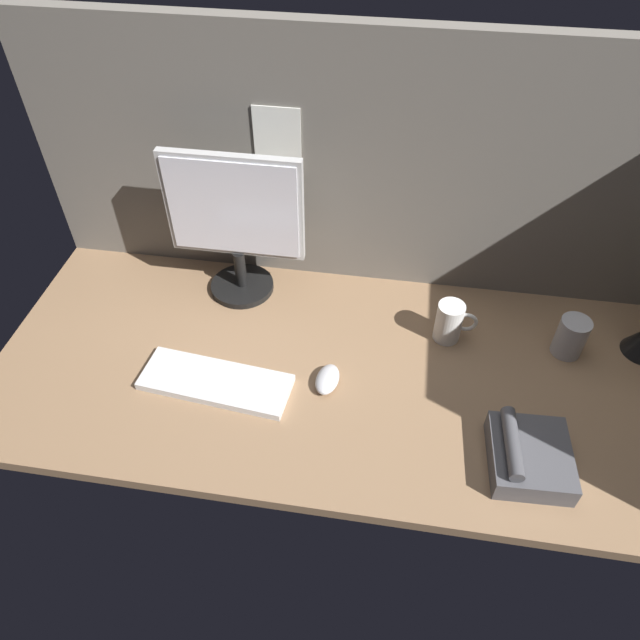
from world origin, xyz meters
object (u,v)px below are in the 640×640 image
object	(u,v)px
mug_ceramic_white	(450,322)
mug_steel	(571,337)
monitor	(235,222)
keyboard	(216,382)
mouse	(327,379)
desk_phone	(528,456)

from	to	relation	value
mug_ceramic_white	mug_steel	bearing A→B (deg)	-0.71
mug_ceramic_white	mug_steel	world-z (taller)	mug_ceramic_white
monitor	keyboard	distance (cm)	42.63
mouse	mug_steel	xyz separation A→B (cm)	(59.62, 20.31, 3.75)
monitor	desk_phone	size ratio (longest dim) A/B	2.15
keyboard	desk_phone	distance (cm)	74.24
mouse	mug_ceramic_white	size ratio (longest dim) A/B	0.84
keyboard	mouse	xyz separation A→B (cm)	(27.10, 4.59, 0.70)
mouse	mug_steel	bearing A→B (deg)	25.73
monitor	mug_steel	size ratio (longest dim) A/B	3.88
mug_steel	mug_ceramic_white	bearing A→B (deg)	179.29
monitor	keyboard	world-z (taller)	monitor
mouse	desk_phone	xyz separation A→B (cm)	(46.29, -15.60, 1.49)
desk_phone	mouse	bearing A→B (deg)	161.38
desk_phone	keyboard	bearing A→B (deg)	171.47
mug_ceramic_white	mug_steel	distance (cm)	30.49
monitor	mug_steel	world-z (taller)	monitor
keyboard	desk_phone	xyz separation A→B (cm)	(73.39, -11.00, 2.19)
mouse	mug_steel	size ratio (longest dim) A/B	0.88
keyboard	mouse	size ratio (longest dim) A/B	3.85
monitor	mug_steel	xyz separation A→B (cm)	(89.13, -11.57, -17.48)
monitor	mouse	size ratio (longest dim) A/B	4.41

